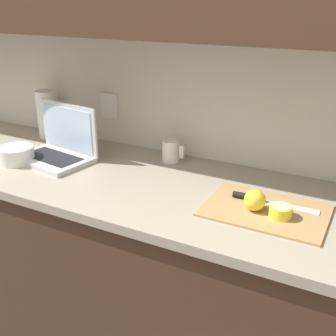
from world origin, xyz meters
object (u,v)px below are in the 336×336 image
object	(u,v)px
cutting_board	(265,210)
laptop	(59,146)
bowl_white	(16,155)
paper_towel_roll	(48,114)
lemon_half_cut	(281,211)
lemon_whole_beside	(255,200)
measuring_cup	(172,151)
knife	(260,200)

from	to	relation	value
cutting_board	laptop	bearing A→B (deg)	176.39
bowl_white	paper_towel_roll	size ratio (longest dim) A/B	0.64
lemon_half_cut	paper_towel_roll	bearing A→B (deg)	166.39
paper_towel_roll	lemon_half_cut	bearing A→B (deg)	-13.61
laptop	lemon_whole_beside	xyz separation A→B (m)	(0.90, -0.08, -0.01)
laptop	measuring_cup	world-z (taller)	laptop
measuring_cup	paper_towel_roll	xyz separation A→B (m)	(-0.70, 0.02, 0.07)
measuring_cup	paper_towel_roll	world-z (taller)	paper_towel_roll
knife	lemon_half_cut	world-z (taller)	lemon_half_cut
lemon_half_cut	lemon_whole_beside	bearing A→B (deg)	177.13
cutting_board	measuring_cup	xyz separation A→B (m)	(-0.48, 0.26, 0.04)
lemon_whole_beside	bowl_white	world-z (taller)	lemon_whole_beside
measuring_cup	bowl_white	bearing A→B (deg)	-151.39
laptop	lemon_half_cut	size ratio (longest dim) A/B	4.85
bowl_white	paper_towel_roll	world-z (taller)	paper_towel_roll
lemon_whole_beside	measuring_cup	bearing A→B (deg)	148.13
laptop	bowl_white	distance (m)	0.18
lemon_whole_beside	bowl_white	distance (m)	1.04
laptop	cutting_board	bearing A→B (deg)	4.98
measuring_cup	laptop	bearing A→B (deg)	-156.14
laptop	bowl_white	size ratio (longest dim) A/B	2.37
cutting_board	lemon_half_cut	world-z (taller)	lemon_half_cut
measuring_cup	lemon_half_cut	bearing A→B (deg)	-27.87
knife	bowl_white	world-z (taller)	bowl_white
laptop	bowl_white	bearing A→B (deg)	-129.86
measuring_cup	cutting_board	bearing A→B (deg)	-28.00
laptop	lemon_half_cut	distance (m)	0.99
knife	measuring_cup	world-z (taller)	measuring_cup
laptop	knife	size ratio (longest dim) A/B	1.23
lemon_whole_beside	bowl_white	size ratio (longest dim) A/B	0.47
laptop	paper_towel_roll	bearing A→B (deg)	148.61
knife	bowl_white	size ratio (longest dim) A/B	1.93
laptop	measuring_cup	distance (m)	0.49
knife	measuring_cup	distance (m)	0.50
lemon_whole_beside	knife	bearing A→B (deg)	90.36
laptop	lemon_whole_beside	distance (m)	0.90
knife	laptop	bearing A→B (deg)	176.06
laptop	knife	distance (m)	0.90
cutting_board	lemon_half_cut	size ratio (longest dim) A/B	5.39
cutting_board	measuring_cup	world-z (taller)	measuring_cup
cutting_board	paper_towel_roll	xyz separation A→B (m)	(-1.19, 0.27, 0.11)
cutting_board	lemon_half_cut	xyz separation A→B (m)	(0.06, -0.03, 0.02)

